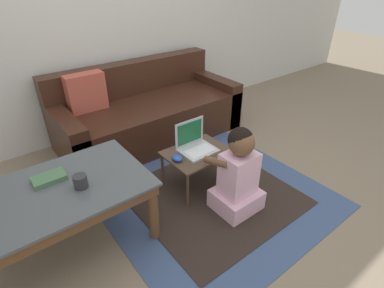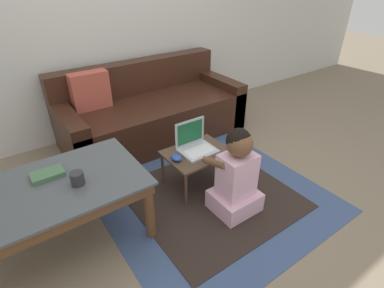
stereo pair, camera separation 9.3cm
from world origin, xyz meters
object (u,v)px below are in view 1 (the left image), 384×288
object	(u,v)px
couch	(147,113)
person_seated	(238,174)
coffee_table	(51,200)
book_on_table	(49,178)
laptop_desk	(197,156)
cup_on_table	(80,181)
computer_mouse	(177,158)
laptop	(196,146)

from	to	relation	value
couch	person_seated	world-z (taller)	couch
coffee_table	book_on_table	distance (m)	0.15
laptop_desk	cup_on_table	xyz separation A→B (m)	(-0.96, -0.07, 0.23)
cup_on_table	book_on_table	xyz separation A→B (m)	(-0.14, 0.19, -0.03)
computer_mouse	person_seated	world-z (taller)	person_seated
cup_on_table	book_on_table	bearing A→B (deg)	125.63
laptop_desk	computer_mouse	size ratio (longest dim) A/B	5.04
laptop_desk	laptop	distance (m)	0.08
computer_mouse	book_on_table	world-z (taller)	book_on_table
laptop_desk	laptop	size ratio (longest dim) A/B	1.81
laptop	person_seated	xyz separation A→B (m)	(0.04, -0.45, -0.05)
laptop_desk	laptop	world-z (taller)	laptop
laptop_desk	coffee_table	bearing A→B (deg)	179.70
coffee_table	cup_on_table	world-z (taller)	cup_on_table
computer_mouse	cup_on_table	distance (m)	0.79
laptop	computer_mouse	size ratio (longest dim) A/B	2.78
laptop_desk	laptop	xyz separation A→B (m)	(0.01, 0.03, 0.08)
laptop_desk	cup_on_table	size ratio (longest dim) A/B	6.14
coffee_table	laptop	bearing A→B (deg)	1.08
couch	person_seated	xyz separation A→B (m)	(-0.06, -1.43, 0.04)
cup_on_table	person_seated	bearing A→B (deg)	-19.06
coffee_table	computer_mouse	bearing A→B (deg)	-0.19
laptop	coffee_table	bearing A→B (deg)	-178.92
computer_mouse	couch	bearing A→B (deg)	72.62
laptop_desk	cup_on_table	distance (m)	1.00
coffee_table	book_on_table	world-z (taller)	book_on_table
couch	laptop_desk	xyz separation A→B (m)	(-0.11, -1.01, 0.01)
laptop_desk	person_seated	distance (m)	0.42
computer_mouse	person_seated	size ratio (longest dim) A/B	0.15
coffee_table	laptop_desk	distance (m)	1.14
computer_mouse	person_seated	xyz separation A→B (m)	(0.25, -0.42, -0.03)
laptop	couch	bearing A→B (deg)	83.92
person_seated	book_on_table	size ratio (longest dim) A/B	3.55
couch	computer_mouse	world-z (taller)	couch
couch	laptop	xyz separation A→B (m)	(-0.10, -0.98, 0.09)
laptop_desk	person_seated	xyz separation A→B (m)	(0.05, -0.42, 0.03)
laptop	computer_mouse	xyz separation A→B (m)	(-0.21, -0.02, -0.02)
cup_on_table	laptop_desk	bearing A→B (deg)	4.15
laptop	computer_mouse	bearing A→B (deg)	-173.29
couch	person_seated	bearing A→B (deg)	-92.58
coffee_table	cup_on_table	bearing A→B (deg)	-23.68
couch	coffee_table	bearing A→B (deg)	-141.33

